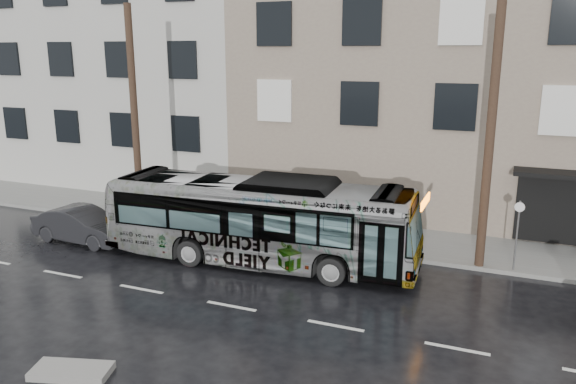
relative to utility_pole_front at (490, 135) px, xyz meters
name	(u,v)px	position (x,y,z in m)	size (l,w,h in m)	color
ground	(267,276)	(-6.50, -3.30, -4.65)	(120.00, 120.00, 0.00)	black
sidewalk	(316,231)	(-6.50, 1.60, -4.58)	(90.00, 3.60, 0.15)	gray
building_taupe	(470,90)	(-1.50, 9.40, 0.85)	(20.00, 12.00, 11.00)	gray
building_grey	(103,40)	(-24.50, 10.90, 3.35)	(26.00, 15.00, 16.00)	#B1AFA7
utility_pole_front	(490,135)	(0.00, 0.00, 0.00)	(0.30, 0.30, 9.00)	#3E2B1F
utility_pole_rear	(135,116)	(-14.00, 0.00, 0.00)	(0.30, 0.30, 9.00)	#3E2B1F
sign_post	(517,236)	(1.10, 0.00, -3.30)	(0.06, 0.06, 2.40)	slate
bus	(259,221)	(-7.24, -2.25, -3.11)	(2.60, 11.09, 3.09)	#B2B2B2
dark_sedan	(83,225)	(-14.60, -2.89, -3.97)	(1.45, 4.15, 1.37)	black
slush_pile	(72,371)	(-8.23, -10.40, -4.56)	(1.80, 0.80, 0.18)	#9C9894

